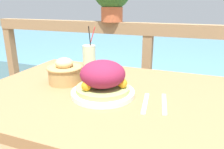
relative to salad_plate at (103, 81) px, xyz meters
name	(u,v)px	position (x,y,z in m)	size (l,w,h in m)	color
patio_table	(107,113)	(0.00, 0.04, -0.17)	(1.12, 0.81, 0.75)	#997047
railing_fence	(147,55)	(0.00, 0.86, -0.08)	(2.80, 0.08, 0.98)	#937551
sea_backdrop	(175,56)	(0.00, 3.36, -0.63)	(12.00, 4.00, 0.38)	#568EA8
salad_plate	(103,81)	(0.00, 0.00, 0.00)	(0.26, 0.26, 0.15)	silver
drink_glass	(89,58)	(-0.21, 0.29, 0.01)	(0.07, 0.07, 0.25)	beige
bread_basket	(65,72)	(-0.23, 0.07, -0.01)	(0.17, 0.17, 0.12)	tan
fork	(145,103)	(0.18, -0.02, -0.06)	(0.04, 0.18, 0.00)	silver
knife	(164,104)	(0.25, 0.00, -0.06)	(0.05, 0.18, 0.00)	silver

